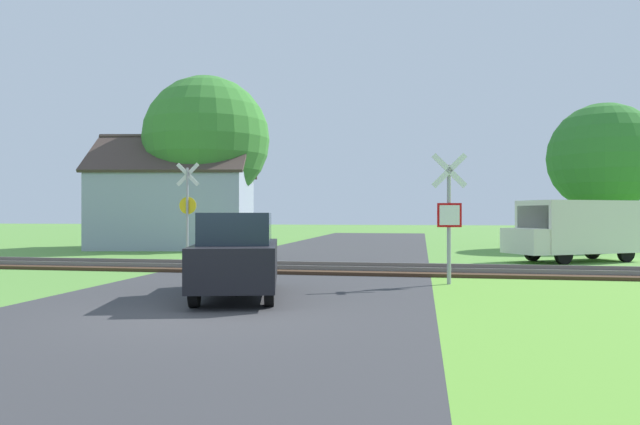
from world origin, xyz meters
TOP-DOWN VIEW (x-y plane):
  - ground_plane at (0.00, 0.00)m, footprint 160.00×160.00m
  - road_asphalt at (0.00, 2.00)m, footprint 8.04×80.00m
  - rail_track at (0.00, 7.79)m, footprint 60.00×2.60m
  - stop_sign_near at (4.44, 5.01)m, footprint 0.87×0.18m
  - crossing_sign_far at (-4.78, 10.39)m, footprint 0.88×0.16m
  - house at (-8.72, 18.00)m, footprint 8.60×6.86m
  - tree_far at (12.79, 21.29)m, footprint 5.44×5.44m
  - tree_left at (-7.28, 18.67)m, footprint 6.53×6.53m
  - mail_truck at (9.32, 12.74)m, footprint 5.17×4.05m
  - parked_car at (-0.08, 2.07)m, footprint 2.55×4.28m

SIDE VIEW (x-z plane):
  - ground_plane at x=0.00m, z-range 0.00..0.00m
  - road_asphalt at x=0.00m, z-range 0.00..0.01m
  - rail_track at x=0.00m, z-range -0.05..0.17m
  - parked_car at x=-0.08m, z-range 0.00..1.78m
  - mail_truck at x=9.32m, z-range 0.12..2.36m
  - stop_sign_near at x=4.44m, z-range 0.15..3.42m
  - house at x=-8.72m, z-range -0.84..5.01m
  - crossing_sign_far at x=-4.78m, z-range 0.26..3.92m
  - tree_far at x=12.79m, z-range 0.94..8.28m
  - tree_left at x=-7.28m, z-range 1.18..10.09m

